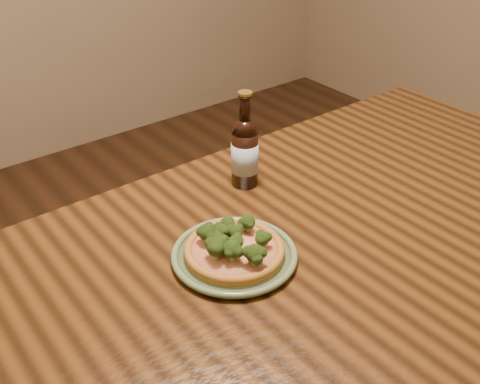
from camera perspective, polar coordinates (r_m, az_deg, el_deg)
table at (r=1.34m, az=9.25°, el=-6.64°), size 1.60×0.90×0.75m
plate at (r=1.17m, az=-0.58°, el=-6.44°), size 0.26×0.26×0.02m
pizza at (r=1.16m, az=-0.65°, el=-5.68°), size 0.21×0.21×0.06m
beer_bottle at (r=1.38m, az=0.49°, el=4.13°), size 0.07×0.07×0.25m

